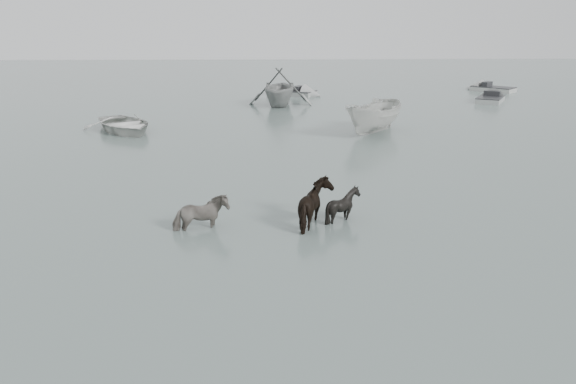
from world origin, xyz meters
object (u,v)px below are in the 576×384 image
object	(u,v)px
pony_pinto	(200,207)
pony_dark	(317,199)
rowboat_lead	(124,122)
pony_black	(343,201)

from	to	relation	value
pony_pinto	pony_dark	bearing A→B (deg)	-105.81
pony_dark	rowboat_lead	size ratio (longest dim) A/B	0.32
pony_black	pony_dark	bearing A→B (deg)	119.45
pony_pinto	pony_black	world-z (taller)	pony_pinto
pony_pinto	rowboat_lead	xyz separation A→B (m)	(-5.74, 14.72, -0.17)
pony_pinto	pony_black	distance (m)	4.22
pony_black	pony_pinto	bearing A→B (deg)	103.80
pony_dark	rowboat_lead	xyz separation A→B (m)	(-9.11, 14.45, -0.28)
pony_dark	pony_black	bearing A→B (deg)	-73.82
pony_dark	pony_pinto	bearing A→B (deg)	86.50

